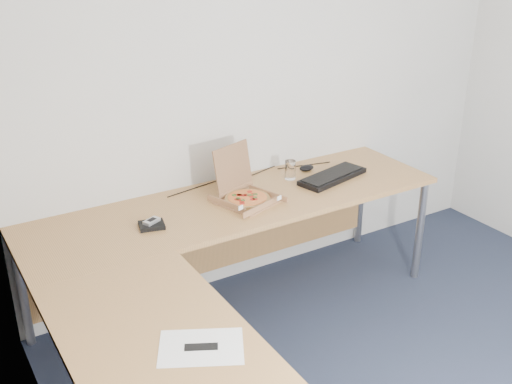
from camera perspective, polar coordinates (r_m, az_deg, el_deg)
desk at (r=3.12m, az=-3.00°, el=-5.39°), size 2.50×2.20×0.73m
pizza_box at (r=3.56m, az=-0.94°, el=-0.34°), size 0.29×0.34×0.30m
drinking_glass at (r=3.87m, az=3.18°, el=2.06°), size 0.07×0.07×0.12m
keyboard at (r=3.91m, az=7.07°, el=1.42°), size 0.51×0.28×0.03m
mouse at (r=4.02m, az=4.69°, el=2.23°), size 0.12×0.10×0.04m
wallet at (r=3.32m, az=-9.60°, el=-3.04°), size 0.15×0.14×0.02m
phone at (r=3.32m, az=-9.60°, el=-2.66°), size 0.10×0.08×0.02m
paper_sheet at (r=2.43m, az=-5.08°, el=-14.06°), size 0.39×0.35×0.00m
cable_bundle at (r=3.90m, az=-0.79°, el=1.40°), size 0.56×0.12×0.01m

